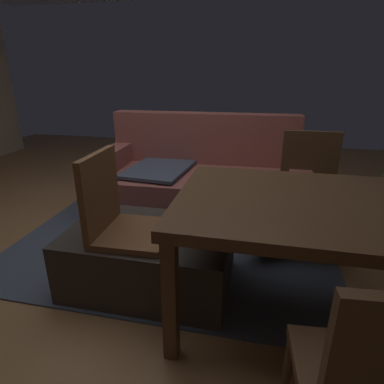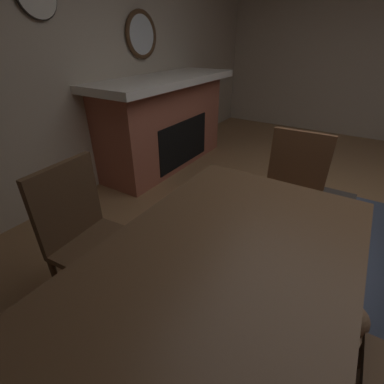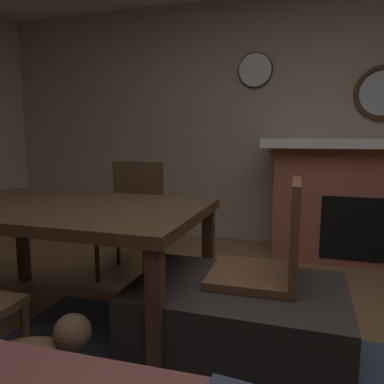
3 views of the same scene
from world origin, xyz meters
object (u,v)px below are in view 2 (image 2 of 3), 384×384
object	(u,v)px
round_wall_mirror	(141,35)
dining_table	(222,272)
fireplace	(165,122)
tv_remote	(282,210)
small_dog	(362,365)
dining_chair_south	(86,230)
dining_chair_west	(292,186)
ottoman_coffee_table	(292,234)

from	to	relation	value
round_wall_mirror	dining_table	xyz separation A→B (m)	(2.01, 2.11, -0.88)
fireplace	tv_remote	distance (m)	2.08
fireplace	round_wall_mirror	size ratio (longest dim) A/B	4.10
round_wall_mirror	dining_table	distance (m)	3.04
round_wall_mirror	dining_table	size ratio (longest dim) A/B	0.31
fireplace	small_dog	bearing A→B (deg)	54.62
dining_chair_south	dining_chair_west	world-z (taller)	same
fireplace	dining_table	size ratio (longest dim) A/B	1.28
dining_table	dining_chair_south	bearing A→B (deg)	-89.51
dining_chair_west	small_dog	bearing A→B (deg)	33.88
dining_table	fireplace	bearing A→B (deg)	-137.76
ottoman_coffee_table	tv_remote	xyz separation A→B (m)	(0.05, -0.10, 0.22)
round_wall_mirror	dining_chair_west	size ratio (longest dim) A/B	0.55
fireplace	round_wall_mirror	distance (m)	1.02
fireplace	dining_chair_west	xyz separation A→B (m)	(0.79, 1.82, -0.04)
dining_table	tv_remote	bearing A→B (deg)	-179.89
ottoman_coffee_table	dining_table	world-z (taller)	dining_table
fireplace	dining_chair_west	size ratio (longest dim) A/B	2.26
round_wall_mirror	tv_remote	xyz separation A→B (m)	(1.00, 2.11, -1.13)
fireplace	tv_remote	bearing A→B (deg)	61.16
ottoman_coffee_table	dining_chair_south	size ratio (longest dim) A/B	1.13
dining_chair_west	small_dog	size ratio (longest dim) A/B	1.84
round_wall_mirror	tv_remote	bearing A→B (deg)	64.55
dining_chair_south	dining_table	bearing A→B (deg)	90.49
ottoman_coffee_table	small_dog	xyz separation A→B (m)	(0.80, 0.54, -0.02)
tv_remote	dining_chair_west	size ratio (longest dim) A/B	0.17
fireplace	small_dog	distance (m)	3.04
tv_remote	dining_chair_west	xyz separation A→B (m)	(-0.21, -0.00, 0.10)
fireplace	round_wall_mirror	bearing A→B (deg)	-90.00
tv_remote	small_dog	distance (m)	1.01
fireplace	round_wall_mirror	xyz separation A→B (m)	(-0.00, -0.29, 0.98)
dining_table	ottoman_coffee_table	bearing A→B (deg)	174.71
dining_table	dining_chair_south	xyz separation A→B (m)	(0.01, -0.90, -0.14)
round_wall_mirror	dining_chair_south	distance (m)	2.56
dining_chair_west	fireplace	bearing A→B (deg)	-113.59
ottoman_coffee_table	small_dog	distance (m)	0.96
tv_remote	dining_table	world-z (taller)	dining_table
round_wall_mirror	small_dog	distance (m)	3.52
dining_chair_west	dining_table	bearing A→B (deg)	0.12
dining_chair_west	dining_chair_south	bearing A→B (deg)	-36.22
dining_chair_west	round_wall_mirror	bearing A→B (deg)	-110.68
round_wall_mirror	ottoman_coffee_table	distance (m)	2.75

